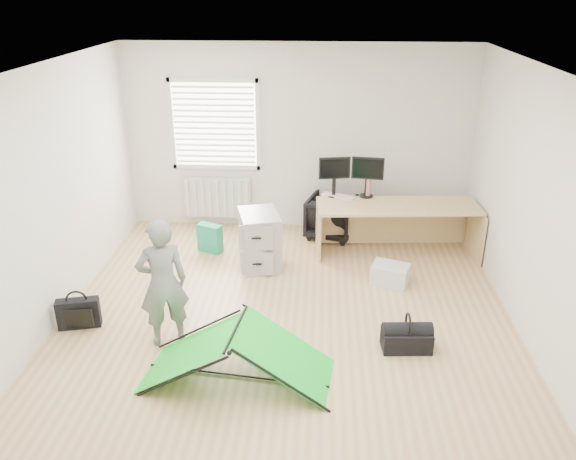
# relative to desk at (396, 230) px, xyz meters

# --- Properties ---
(ground) EXTENTS (5.50, 5.50, 0.00)m
(ground) POSITION_rel_desk_xyz_m (-1.38, -1.80, -0.36)
(ground) COLOR tan
(ground) RESTS_ON ground
(back_wall) EXTENTS (5.00, 0.02, 2.70)m
(back_wall) POSITION_rel_desk_xyz_m (-1.38, 0.95, 0.99)
(back_wall) COLOR silver
(back_wall) RESTS_ON ground
(window) EXTENTS (1.20, 0.06, 1.20)m
(window) POSITION_rel_desk_xyz_m (-2.58, 0.91, 1.19)
(window) COLOR silver
(window) RESTS_ON back_wall
(radiator) EXTENTS (1.00, 0.12, 0.60)m
(radiator) POSITION_rel_desk_xyz_m (-2.58, 0.87, 0.09)
(radiator) COLOR silver
(radiator) RESTS_ON back_wall
(desk) EXTENTS (2.18, 0.84, 0.73)m
(desk) POSITION_rel_desk_xyz_m (0.00, 0.00, 0.00)
(desk) COLOR tan
(desk) RESTS_ON ground
(filing_cabinet) EXTENTS (0.63, 0.74, 0.74)m
(filing_cabinet) POSITION_rel_desk_xyz_m (-1.81, -0.44, 0.01)
(filing_cabinet) COLOR #9D9FA2
(filing_cabinet) RESTS_ON ground
(monitor_left) EXTENTS (0.44, 0.17, 0.41)m
(monitor_left) POSITION_rel_desk_xyz_m (-0.85, 0.29, 0.57)
(monitor_left) COLOR black
(monitor_left) RESTS_ON desk
(monitor_right) EXTENTS (0.44, 0.15, 0.41)m
(monitor_right) POSITION_rel_desk_xyz_m (-0.41, 0.29, 0.57)
(monitor_right) COLOR black
(monitor_right) RESTS_ON desk
(keyboard) EXTENTS (0.48, 0.33, 0.02)m
(keyboard) POSITION_rel_desk_xyz_m (-0.79, 0.26, 0.37)
(keyboard) COLOR beige
(keyboard) RESTS_ON desk
(thermos) EXTENTS (0.10, 0.10, 0.27)m
(thermos) POSITION_rel_desk_xyz_m (-0.39, 0.30, 0.50)
(thermos) COLOR #B06265
(thermos) RESTS_ON desk
(office_chair) EXTENTS (0.81, 0.82, 0.61)m
(office_chair) POSITION_rel_desk_xyz_m (-0.87, 0.56, -0.06)
(office_chair) COLOR black
(office_chair) RESTS_ON ground
(person) EXTENTS (0.59, 0.51, 1.38)m
(person) POSITION_rel_desk_xyz_m (-2.59, -2.19, 0.32)
(person) COLOR slate
(person) RESTS_ON ground
(kite) EXTENTS (1.84, 0.99, 0.54)m
(kite) POSITION_rel_desk_xyz_m (-1.78, -2.73, -0.09)
(kite) COLOR #14DC2A
(kite) RESTS_ON ground
(storage_crate) EXTENTS (0.52, 0.44, 0.25)m
(storage_crate) POSITION_rel_desk_xyz_m (-0.15, -0.81, -0.24)
(storage_crate) COLOR silver
(storage_crate) RESTS_ON ground
(tote_bag) EXTENTS (0.37, 0.26, 0.40)m
(tote_bag) POSITION_rel_desk_xyz_m (-2.54, -0.06, -0.16)
(tote_bag) COLOR #1E976D
(tote_bag) RESTS_ON ground
(laptop_bag) EXTENTS (0.46, 0.24, 0.33)m
(laptop_bag) POSITION_rel_desk_xyz_m (-3.61, -1.99, -0.20)
(laptop_bag) COLOR black
(laptop_bag) RESTS_ON ground
(white_box) EXTENTS (0.14, 0.14, 0.11)m
(white_box) POSITION_rel_desk_xyz_m (-1.59, -2.40, -0.31)
(white_box) COLOR silver
(white_box) RESTS_ON ground
(duffel_bag) EXTENTS (0.51, 0.29, 0.22)m
(duffel_bag) POSITION_rel_desk_xyz_m (-0.13, -2.19, -0.26)
(duffel_bag) COLOR black
(duffel_bag) RESTS_ON ground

